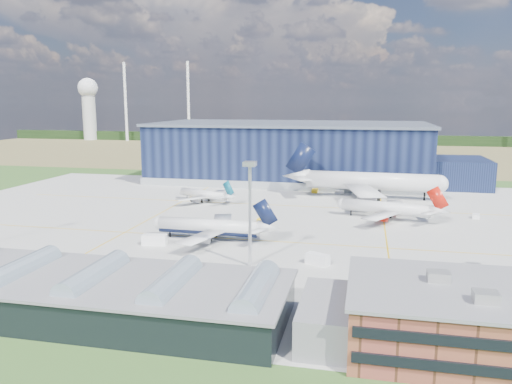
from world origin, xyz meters
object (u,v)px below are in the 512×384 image
at_px(hangar, 296,154).
at_px(gse_van_c, 317,259).
at_px(gse_tug_b, 262,220).
at_px(airliner_navy, 208,219).
at_px(car_b, 137,286).
at_px(gse_cart_a, 476,216).
at_px(airliner_regional, 204,190).
at_px(light_mast_center, 250,197).
at_px(gse_van_a, 154,240).
at_px(car_a, 484,289).
at_px(gse_cart_b, 340,192).
at_px(airliner_red, 386,202).
at_px(airliner_widebody, 372,172).
at_px(gse_tug_c, 315,191).
at_px(airstair, 80,271).

height_order(hangar, gse_van_c, hangar).
distance_m(gse_tug_b, gse_van_c, 40.88).
xyz_separation_m(airliner_navy, car_b, (-2.86, -36.00, -5.00)).
bearing_deg(gse_cart_a, airliner_regional, -174.54).
xyz_separation_m(gse_tug_b, gse_van_c, (19.99, -35.66, 0.55)).
height_order(light_mast_center, gse_van_a, light_mast_center).
bearing_deg(light_mast_center, airliner_regional, 116.28).
xyz_separation_m(gse_van_c, car_a, (32.33, -9.08, -0.70)).
xyz_separation_m(gse_tug_b, car_a, (52.32, -44.73, -0.15)).
relative_size(hangar, car_a, 47.12).
xyz_separation_m(gse_tug_b, gse_cart_a, (63.49, 19.17, 0.00)).
xyz_separation_m(hangar, airliner_regional, (-25.10, -59.42, -7.34)).
xyz_separation_m(hangar, gse_cart_b, (21.72, -32.80, -10.98)).
bearing_deg(airliner_red, airliner_widebody, -67.68).
xyz_separation_m(airliner_navy, gse_van_c, (29.65, -14.13, -4.38)).
bearing_deg(airliner_red, hangar, -47.44).
xyz_separation_m(airliner_widebody, airliner_regional, (-58.62, -19.61, -5.61)).
bearing_deg(gse_van_a, airliner_widebody, -45.83).
relative_size(gse_tug_b, car_a, 1.02).
height_order(gse_cart_a, gse_tug_c, gse_tug_c).
bearing_deg(airliner_red, gse_tug_c, -42.44).
bearing_deg(gse_van_c, airliner_regional, 61.10).
height_order(light_mast_center, gse_van_c, light_mast_center).
xyz_separation_m(hangar, car_a, (53.90, -130.01, -11.09)).
height_order(gse_van_a, airstair, airstair).
relative_size(gse_tug_c, car_a, 1.15).
height_order(gse_van_a, gse_tug_c, gse_van_a).
bearing_deg(hangar, airliner_red, -62.88).
bearing_deg(car_a, airliner_regional, 30.51).
bearing_deg(gse_van_c, airliner_navy, 88.44).
bearing_deg(gse_van_a, airliner_navy, -67.82).
bearing_deg(gse_cart_a, airliner_widebody, 149.89).
bearing_deg(light_mast_center, gse_van_c, 15.07).
relative_size(airliner_widebody, car_b, 16.43).
bearing_deg(airstair, airliner_red, 51.46).
distance_m(airliner_navy, airstair, 37.76).
height_order(gse_cart_b, gse_van_c, gse_van_c).
height_order(airliner_navy, airliner_red, airliner_navy).
distance_m(airliner_regional, gse_van_a, 55.20).
distance_m(gse_van_c, car_a, 33.59).
relative_size(hangar, gse_tug_c, 40.86).
distance_m(airliner_navy, airliner_widebody, 78.98).
relative_size(light_mast_center, gse_van_a, 3.81).
relative_size(car_a, car_b, 0.83).
distance_m(hangar, airliner_widebody, 52.07).
distance_m(airstair, car_a, 79.07).
relative_size(airliner_widebody, gse_tug_b, 19.35).
bearing_deg(gse_tug_c, gse_van_c, -80.91).
relative_size(light_mast_center, gse_tug_b, 7.34).
distance_m(airliner_red, airstair, 91.56).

